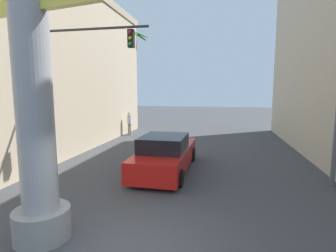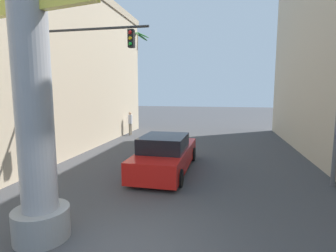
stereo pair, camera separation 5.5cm
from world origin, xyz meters
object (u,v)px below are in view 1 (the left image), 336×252
traffic_light_mast (72,71)px  pedestrian_far_left (129,122)px  street_lamp (329,60)px  palm_tree_far_left (133,66)px  neon_sign_pole (29,15)px  car_lead (166,155)px

traffic_light_mast → pedestrian_far_left: size_ratio=3.36×
street_lamp → pedestrian_far_left: street_lamp is taller
street_lamp → palm_tree_far_left: 17.11m
palm_tree_far_left → pedestrian_far_left: (0.92, -3.90, -4.58)m
neon_sign_pole → traffic_light_mast: neon_sign_pole is taller
car_lead → palm_tree_far_left: palm_tree_far_left is taller
car_lead → palm_tree_far_left: bearing=114.3°
traffic_light_mast → pedestrian_far_left: bearing=93.9°
neon_sign_pole → pedestrian_far_left: (-2.92, 13.95, -3.86)m
palm_tree_far_left → neon_sign_pole: bearing=-77.8°
traffic_light_mast → palm_tree_far_left: size_ratio=0.69×
pedestrian_far_left → traffic_light_mast: bearing=-86.1°
street_lamp → car_lead: size_ratio=1.39×
palm_tree_far_left → pedestrian_far_left: 6.08m
neon_sign_pole → car_lead: 7.18m
neon_sign_pole → pedestrian_far_left: neon_sign_pole is taller
neon_sign_pole → palm_tree_far_left: (-3.85, 17.84, 0.72)m
traffic_light_mast → neon_sign_pole: bearing=-66.4°
neon_sign_pole → car_lead: neon_sign_pole is taller
car_lead → pedestrian_far_left: bearing=118.8°
neon_sign_pole → car_lead: size_ratio=2.02×
neon_sign_pole → car_lead: bearing=73.2°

